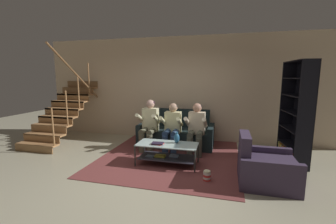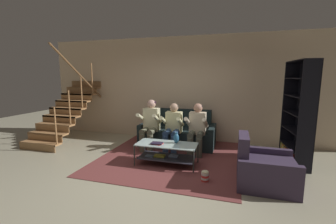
{
  "view_description": "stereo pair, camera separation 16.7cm",
  "coord_description": "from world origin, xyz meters",
  "px_view_note": "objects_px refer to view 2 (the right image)",
  "views": [
    {
      "loc": [
        1.21,
        -3.85,
        1.8
      ],
      "look_at": [
        0.01,
        0.77,
        1.05
      ],
      "focal_mm": 24.0,
      "sensor_mm": 36.0,
      "label": 1
    },
    {
      "loc": [
        1.37,
        -3.81,
        1.8
      ],
      "look_at": [
        0.01,
        0.77,
        1.05
      ],
      "focal_mm": 24.0,
      "sensor_mm": 36.0,
      "label": 2
    }
  ],
  "objects_px": {
    "person_seated_right": "(197,127)",
    "popcorn_tub": "(205,176)",
    "armchair": "(263,169)",
    "book_stack": "(157,143)",
    "coffee_table": "(166,151)",
    "person_seated_left": "(150,123)",
    "couch": "(178,134)",
    "person_seated_middle": "(173,125)",
    "vase": "(176,138)",
    "bookshelf": "(299,120)"
  },
  "relations": [
    {
      "from": "person_seated_right",
      "to": "popcorn_tub",
      "type": "bearing_deg",
      "value": -74.67
    },
    {
      "from": "armchair",
      "to": "book_stack",
      "type": "bearing_deg",
      "value": 171.3
    },
    {
      "from": "person_seated_right",
      "to": "coffee_table",
      "type": "height_order",
      "value": "person_seated_right"
    },
    {
      "from": "person_seated_left",
      "to": "armchair",
      "type": "xyz_separation_m",
      "value": [
        2.49,
        -1.24,
        -0.4
      ]
    },
    {
      "from": "couch",
      "to": "person_seated_middle",
      "type": "xyz_separation_m",
      "value": [
        -0.0,
        -0.54,
        0.34
      ]
    },
    {
      "from": "person_seated_middle",
      "to": "vase",
      "type": "xyz_separation_m",
      "value": [
        0.28,
        -0.74,
        -0.09
      ]
    },
    {
      "from": "coffee_table",
      "to": "vase",
      "type": "distance_m",
      "value": 0.33
    },
    {
      "from": "person_seated_middle",
      "to": "coffee_table",
      "type": "relative_size",
      "value": 0.94
    },
    {
      "from": "book_stack",
      "to": "popcorn_tub",
      "type": "height_order",
      "value": "book_stack"
    },
    {
      "from": "coffee_table",
      "to": "vase",
      "type": "xyz_separation_m",
      "value": [
        0.18,
        0.11,
        0.26
      ]
    },
    {
      "from": "coffee_table",
      "to": "armchair",
      "type": "height_order",
      "value": "armchair"
    },
    {
      "from": "bookshelf",
      "to": "popcorn_tub",
      "type": "bearing_deg",
      "value": -140.61
    },
    {
      "from": "person_seated_right",
      "to": "popcorn_tub",
      "type": "distance_m",
      "value": 1.54
    },
    {
      "from": "person_seated_left",
      "to": "bookshelf",
      "type": "bearing_deg",
      "value": 0.3
    },
    {
      "from": "person_seated_right",
      "to": "vase",
      "type": "bearing_deg",
      "value": -112.2
    },
    {
      "from": "popcorn_tub",
      "to": "bookshelf",
      "type": "bearing_deg",
      "value": 39.39
    },
    {
      "from": "person_seated_left",
      "to": "person_seated_middle",
      "type": "xyz_separation_m",
      "value": [
        0.58,
        -0.01,
        -0.03
      ]
    },
    {
      "from": "book_stack",
      "to": "person_seated_right",
      "type": "bearing_deg",
      "value": 54.77
    },
    {
      "from": "couch",
      "to": "popcorn_tub",
      "type": "xyz_separation_m",
      "value": [
        0.96,
        -1.92,
        -0.2
      ]
    },
    {
      "from": "book_stack",
      "to": "armchair",
      "type": "height_order",
      "value": "armchair"
    },
    {
      "from": "couch",
      "to": "person_seated_middle",
      "type": "distance_m",
      "value": 0.63
    },
    {
      "from": "book_stack",
      "to": "popcorn_tub",
      "type": "bearing_deg",
      "value": -23.69
    },
    {
      "from": "person_seated_middle",
      "to": "person_seated_right",
      "type": "distance_m",
      "value": 0.58
    },
    {
      "from": "person_seated_left",
      "to": "person_seated_middle",
      "type": "relative_size",
      "value": 1.06
    },
    {
      "from": "vase",
      "to": "book_stack",
      "type": "bearing_deg",
      "value": -151.93
    },
    {
      "from": "vase",
      "to": "bookshelf",
      "type": "xyz_separation_m",
      "value": [
        2.4,
        0.76,
        0.37
      ]
    },
    {
      "from": "vase",
      "to": "book_stack",
      "type": "relative_size",
      "value": 0.91
    },
    {
      "from": "person_seated_left",
      "to": "person_seated_middle",
      "type": "distance_m",
      "value": 0.58
    },
    {
      "from": "coffee_table",
      "to": "popcorn_tub",
      "type": "bearing_deg",
      "value": -31.95
    },
    {
      "from": "person_seated_left",
      "to": "person_seated_right",
      "type": "distance_m",
      "value": 1.16
    },
    {
      "from": "coffee_table",
      "to": "vase",
      "type": "relative_size",
      "value": 5.44
    },
    {
      "from": "coffee_table",
      "to": "person_seated_middle",
      "type": "bearing_deg",
      "value": 96.7
    },
    {
      "from": "person_seated_middle",
      "to": "person_seated_right",
      "type": "xyz_separation_m",
      "value": [
        0.58,
        0.0,
        0.01
      ]
    },
    {
      "from": "coffee_table",
      "to": "book_stack",
      "type": "height_order",
      "value": "book_stack"
    },
    {
      "from": "bookshelf",
      "to": "couch",
      "type": "bearing_deg",
      "value": 169.17
    },
    {
      "from": "person_seated_right",
      "to": "coffee_table",
      "type": "bearing_deg",
      "value": -119.6
    },
    {
      "from": "person_seated_right",
      "to": "coffee_table",
      "type": "distance_m",
      "value": 1.04
    },
    {
      "from": "person_seated_left",
      "to": "vase",
      "type": "xyz_separation_m",
      "value": [
        0.86,
        -0.75,
        -0.12
      ]
    },
    {
      "from": "coffee_table",
      "to": "armchair",
      "type": "distance_m",
      "value": 1.85
    },
    {
      "from": "book_stack",
      "to": "bookshelf",
      "type": "distance_m",
      "value": 2.95
    },
    {
      "from": "couch",
      "to": "person_seated_left",
      "type": "distance_m",
      "value": 0.87
    },
    {
      "from": "popcorn_tub",
      "to": "vase",
      "type": "bearing_deg",
      "value": 136.65
    },
    {
      "from": "person_seated_middle",
      "to": "book_stack",
      "type": "distance_m",
      "value": 0.95
    },
    {
      "from": "person_seated_left",
      "to": "armchair",
      "type": "height_order",
      "value": "person_seated_left"
    },
    {
      "from": "coffee_table",
      "to": "couch",
      "type": "bearing_deg",
      "value": 94.12
    },
    {
      "from": "vase",
      "to": "armchair",
      "type": "bearing_deg",
      "value": -16.84
    },
    {
      "from": "vase",
      "to": "coffee_table",
      "type": "bearing_deg",
      "value": -149.25
    },
    {
      "from": "person_seated_middle",
      "to": "book_stack",
      "type": "bearing_deg",
      "value": -94.67
    },
    {
      "from": "person_seated_middle",
      "to": "armchair",
      "type": "height_order",
      "value": "person_seated_middle"
    },
    {
      "from": "bookshelf",
      "to": "armchair",
      "type": "distance_m",
      "value": 1.61
    }
  ]
}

